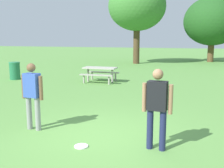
{
  "coord_description": "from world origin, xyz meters",
  "views": [
    {
      "loc": [
        2.27,
        -5.25,
        2.21
      ],
      "look_at": [
        -0.16,
        1.34,
        1.0
      ],
      "focal_mm": 42.1,
      "sensor_mm": 36.0,
      "label": 1
    }
  ],
  "objects_px": {
    "tree_broad_center": "(213,21)",
    "person_thrower": "(32,92)",
    "picnic_table_near": "(100,71)",
    "person_catcher": "(157,104)",
    "tree_tall_left": "(137,7)",
    "trash_can_beside_table": "(15,71)",
    "frisbee": "(81,146)"
  },
  "relations": [
    {
      "from": "tree_broad_center",
      "to": "person_thrower",
      "type": "bearing_deg",
      "value": -100.51
    },
    {
      "from": "picnic_table_near",
      "to": "person_catcher",
      "type": "bearing_deg",
      "value": -59.64
    },
    {
      "from": "person_thrower",
      "to": "tree_broad_center",
      "type": "height_order",
      "value": "tree_broad_center"
    },
    {
      "from": "picnic_table_near",
      "to": "tree_broad_center",
      "type": "bearing_deg",
      "value": 70.16
    },
    {
      "from": "tree_broad_center",
      "to": "tree_tall_left",
      "type": "bearing_deg",
      "value": -146.18
    },
    {
      "from": "picnic_table_near",
      "to": "tree_broad_center",
      "type": "height_order",
      "value": "tree_broad_center"
    },
    {
      "from": "person_thrower",
      "to": "tree_broad_center",
      "type": "bearing_deg",
      "value": 79.49
    },
    {
      "from": "person_catcher",
      "to": "trash_can_beside_table",
      "type": "height_order",
      "value": "person_catcher"
    },
    {
      "from": "picnic_table_near",
      "to": "tree_tall_left",
      "type": "bearing_deg",
      "value": 94.99
    },
    {
      "from": "person_thrower",
      "to": "person_catcher",
      "type": "xyz_separation_m",
      "value": [
        3.05,
        -0.14,
        0.0
      ]
    },
    {
      "from": "trash_can_beside_table",
      "to": "tree_tall_left",
      "type": "relative_size",
      "value": 0.13
    },
    {
      "from": "frisbee",
      "to": "tree_tall_left",
      "type": "distance_m",
      "value": 19.45
    },
    {
      "from": "frisbee",
      "to": "tree_tall_left",
      "type": "xyz_separation_m",
      "value": [
        -3.76,
        18.42,
        4.98
      ]
    },
    {
      "from": "picnic_table_near",
      "to": "trash_can_beside_table",
      "type": "distance_m",
      "value": 4.82
    },
    {
      "from": "person_thrower",
      "to": "frisbee",
      "type": "xyz_separation_m",
      "value": [
        1.57,
        -0.55,
        -0.93
      ]
    },
    {
      "from": "frisbee",
      "to": "tree_broad_center",
      "type": "bearing_deg",
      "value": 83.63
    },
    {
      "from": "person_thrower",
      "to": "frisbee",
      "type": "bearing_deg",
      "value": -19.4
    },
    {
      "from": "person_thrower",
      "to": "tree_tall_left",
      "type": "height_order",
      "value": "tree_tall_left"
    },
    {
      "from": "tree_tall_left",
      "to": "tree_broad_center",
      "type": "height_order",
      "value": "tree_tall_left"
    },
    {
      "from": "trash_can_beside_table",
      "to": "tree_broad_center",
      "type": "bearing_deg",
      "value": 57.09
    },
    {
      "from": "frisbee",
      "to": "tree_broad_center",
      "type": "distance_m",
      "value": 23.09
    },
    {
      "from": "person_catcher",
      "to": "tree_broad_center",
      "type": "bearing_deg",
      "value": 87.29
    },
    {
      "from": "person_thrower",
      "to": "tree_broad_center",
      "type": "distance_m",
      "value": 22.64
    },
    {
      "from": "person_thrower",
      "to": "person_catcher",
      "type": "bearing_deg",
      "value": -2.59
    },
    {
      "from": "picnic_table_near",
      "to": "tree_broad_center",
      "type": "distance_m",
      "value": 16.13
    },
    {
      "from": "person_thrower",
      "to": "person_catcher",
      "type": "relative_size",
      "value": 1.0
    },
    {
      "from": "tree_broad_center",
      "to": "trash_can_beside_table",
      "type": "bearing_deg",
      "value": -122.91
    },
    {
      "from": "trash_can_beside_table",
      "to": "frisbee",
      "type": "bearing_deg",
      "value": -42.65
    },
    {
      "from": "person_thrower",
      "to": "trash_can_beside_table",
      "type": "bearing_deg",
      "value": 133.07
    },
    {
      "from": "person_thrower",
      "to": "tree_tall_left",
      "type": "bearing_deg",
      "value": 96.99
    },
    {
      "from": "trash_can_beside_table",
      "to": "tree_tall_left",
      "type": "xyz_separation_m",
      "value": [
        3.83,
        11.42,
        4.51
      ]
    },
    {
      "from": "picnic_table_near",
      "to": "trash_can_beside_table",
      "type": "height_order",
      "value": "trash_can_beside_table"
    }
  ]
}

